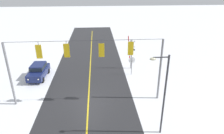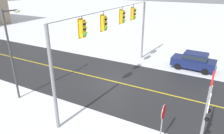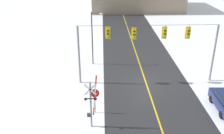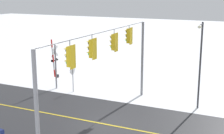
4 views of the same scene
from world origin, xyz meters
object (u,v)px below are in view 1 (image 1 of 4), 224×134
(stop_sign, at_px, (132,62))
(parked_car_navy, at_px, (39,70))
(streetlamp_near, at_px, (162,89))
(railroad_crossing, at_px, (131,52))

(stop_sign, xyz_separation_m, parked_car_navy, (11.48, 0.01, -0.76))
(stop_sign, distance_m, streetlamp_near, 10.96)
(stop_sign, relative_size, parked_car_navy, 0.55)
(railroad_crossing, distance_m, parked_car_navy, 11.93)
(railroad_crossing, height_order, streetlamp_near, streetlamp_near)
(parked_car_navy, distance_m, streetlamp_near, 16.20)
(stop_sign, distance_m, parked_car_navy, 11.50)
(streetlamp_near, bearing_deg, parked_car_navy, -42.33)
(railroad_crossing, distance_m, streetlamp_near, 12.78)
(railroad_crossing, bearing_deg, parked_car_navy, 9.44)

